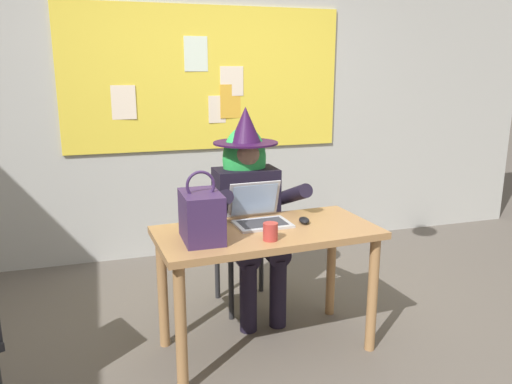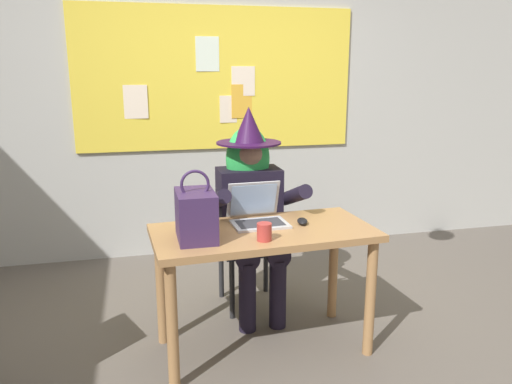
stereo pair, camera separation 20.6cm
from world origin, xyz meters
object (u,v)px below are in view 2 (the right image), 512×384
Objects in this scene: handbag at (196,215)px; coffee_mug at (264,232)px; computer_mouse at (302,221)px; chair_at_desk at (247,232)px; person_costumed at (251,198)px; desk_main at (264,248)px; laptop at (257,214)px.

coffee_mug is (0.35, -0.11, -0.09)m from handbag.
computer_mouse is 0.66m from handbag.
chair_at_desk is 0.30m from person_costumed.
desk_main is 13.57× the size of coffee_mug.
handbag is at bearing -33.28° from chair_at_desk.
laptop is (-0.05, -0.53, 0.29)m from chair_at_desk.
handbag reaches higher than laptop.
person_costumed is at bearing 79.75° from laptop.
computer_mouse is at bearing -22.34° from laptop.
person_costumed is 0.73m from coffee_mug.
computer_mouse is 0.28× the size of handbag.
laptop is at bearing 91.42° from desk_main.
chair_at_desk is at bearing 119.97° from computer_mouse.
chair_at_desk reaches higher than computer_mouse.
desk_main is 0.28m from computer_mouse.
computer_mouse is (0.25, -0.09, -0.03)m from laptop.
coffee_mug reaches higher than desk_main.
desk_main is 0.47m from handbag.
handbag is (-0.44, -0.61, 0.09)m from person_costumed.
laptop is 3.49× the size of coffee_mug.
chair_at_desk is at bearing -178.53° from person_costumed.
handbag is 0.37m from coffee_mug.
chair_at_desk is 0.70m from computer_mouse.
handbag is (-0.64, -0.12, 0.12)m from computer_mouse.
desk_main is at bearing 10.21° from handbag.
chair_at_desk is 0.65× the size of person_costumed.
coffee_mug is at bearing -103.30° from desk_main.
person_costumed is 14.68× the size of coffee_mug.
computer_mouse is at bearing 10.38° from handbag.
coffee_mug is (-0.09, -0.72, 0.00)m from person_costumed.
chair_at_desk is 0.90m from coffee_mug.
person_costumed reaches higher than chair_at_desk.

